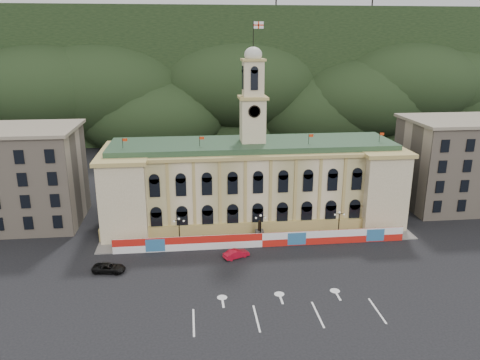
{
  "coord_description": "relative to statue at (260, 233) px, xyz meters",
  "views": [
    {
      "loc": [
        -11.81,
        -57.29,
        34.3
      ],
      "look_at": [
        -3.47,
        18.0,
        11.18
      ],
      "focal_mm": 35.0,
      "sensor_mm": 36.0,
      "label": 1
    }
  ],
  "objects": [
    {
      "name": "black_suv",
      "position": [
        -24.61,
        -9.3,
        -0.5
      ],
      "size": [
        3.88,
        5.69,
        1.37
      ],
      "primitive_type": "imported",
      "rotation": [
        0.0,
        0.0,
        1.41
      ],
      "color": "black",
      "rests_on": "ground"
    },
    {
      "name": "hill_ridge",
      "position": [
        0.03,
        103.99,
        18.3
      ],
      "size": [
        230.0,
        80.0,
        64.0
      ],
      "color": "black",
      "rests_on": "ground"
    },
    {
      "name": "lamp_left",
      "position": [
        -14.0,
        -1.0,
        1.89
      ],
      "size": [
        1.96,
        0.44,
        5.15
      ],
      "color": "black",
      "rests_on": "ground"
    },
    {
      "name": "pavement",
      "position": [
        0.0,
        -0.25,
        -1.11
      ],
      "size": [
        56.0,
        5.5,
        0.16
      ],
      "primitive_type": "cube",
      "color": "slate",
      "rests_on": "ground"
    },
    {
      "name": "lamp_right",
      "position": [
        14.0,
        -1.0,
        1.89
      ],
      "size": [
        1.96,
        0.44,
        5.15
      ],
      "color": "black",
      "rests_on": "ground"
    },
    {
      "name": "statue",
      "position": [
        0.0,
        0.0,
        0.0
      ],
      "size": [
        1.4,
        1.4,
        3.72
      ],
      "color": "#595651",
      "rests_on": "ground"
    },
    {
      "name": "lane_markings",
      "position": [
        0.0,
        -23.0,
        -1.18
      ],
      "size": [
        26.0,
        10.0,
        0.02
      ],
      "primitive_type": null,
      "color": "white",
      "rests_on": "ground"
    },
    {
      "name": "hoarding_fence",
      "position": [
        0.06,
        -2.93,
        0.06
      ],
      "size": [
        50.0,
        0.44,
        2.5
      ],
      "color": "red",
      "rests_on": "ground"
    },
    {
      "name": "side_building_right",
      "position": [
        43.0,
        12.93,
        8.14
      ],
      "size": [
        21.0,
        17.0,
        18.6
      ],
      "color": "tan",
      "rests_on": "ground"
    },
    {
      "name": "side_building_left",
      "position": [
        -43.0,
        12.93,
        8.14
      ],
      "size": [
        21.0,
        17.0,
        18.6
      ],
      "color": "tan",
      "rests_on": "ground"
    },
    {
      "name": "lamp_center",
      "position": [
        0.0,
        -1.0,
        1.89
      ],
      "size": [
        1.96,
        0.44,
        5.15
      ],
      "color": "black",
      "rests_on": "ground"
    },
    {
      "name": "city_hall",
      "position": [
        0.0,
        9.63,
        6.66
      ],
      "size": [
        56.2,
        17.6,
        37.1
      ],
      "color": "beige",
      "rests_on": "ground"
    },
    {
      "name": "ground",
      "position": [
        0.0,
        -18.0,
        -1.19
      ],
      "size": [
        260.0,
        260.0,
        0.0
      ],
      "primitive_type": "plane",
      "color": "black",
      "rests_on": "ground"
    },
    {
      "name": "red_sedan",
      "position": [
        -4.82,
        -6.63,
        -0.47
      ],
      "size": [
        4.79,
        5.46,
        1.42
      ],
      "primitive_type": "imported",
      "rotation": [
        0.0,
        0.0,
        2.0
      ],
      "color": "red",
      "rests_on": "ground"
    }
  ]
}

